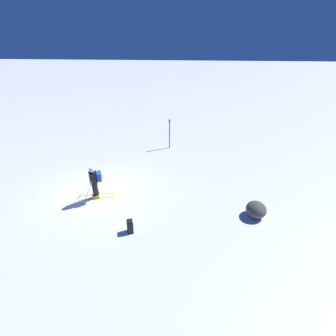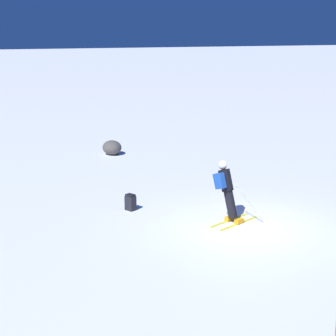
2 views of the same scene
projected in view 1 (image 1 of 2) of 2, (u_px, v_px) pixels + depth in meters
ground_plane at (101, 192)px, 12.66m from camera, size 300.00×300.00×0.00m
skier at (94, 181)px, 11.59m from camera, size 1.32×1.72×1.77m
spare_backpack at (130, 226)px, 9.79m from camera, size 0.36×0.32×0.50m
exposed_boulder_0 at (256, 209)px, 10.69m from camera, size 0.96×0.82×0.63m
trail_marker at (170, 132)px, 17.74m from camera, size 0.13×0.13×2.04m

